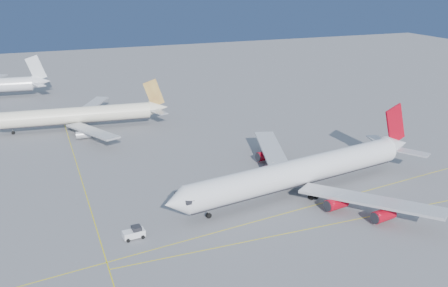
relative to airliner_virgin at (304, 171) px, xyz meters
The scene contains 5 objects.
ground 8.61m from the airliner_virgin, 164.73° to the right, with size 500.00×500.00×0.00m, color slate.
taxiway_lines 22.45m from the airliner_virgin, 168.06° to the left, with size 118.86×140.00×0.02m.
airliner_virgin is the anchor object (origin of this frame).
airliner_etihad 80.65m from the airliner_virgin, 121.41° to the left, with size 57.32×52.75×14.95m.
pushback_tug 41.16m from the airliner_virgin, behind, with size 4.29×2.85×2.31m.
Camera 1 is at (-48.42, -89.10, 47.75)m, focal length 40.00 mm.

